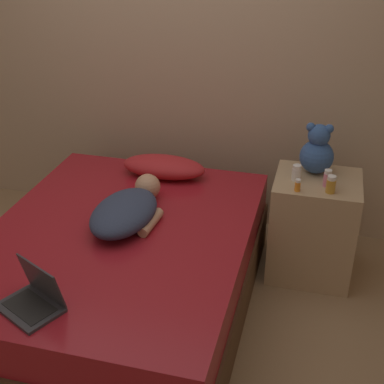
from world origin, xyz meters
The scene contains 12 objects.
ground_plane centered at (0.00, 0.00, 0.00)m, with size 12.00×12.00×0.00m, color #937551.
wall_back centered at (0.00, 1.23, 1.30)m, with size 8.00×0.06×2.60m.
bed centered at (0.00, 0.00, 0.27)m, with size 1.48×1.89×0.55m.
nightstand centered at (1.07, 0.67, 0.34)m, with size 0.53×0.47×0.69m.
pillow centered at (0.05, 0.73, 0.62)m, with size 0.57×0.26×0.14m.
person_lying centered at (0.02, 0.12, 0.63)m, with size 0.38×0.70×0.16m.
laptop centered at (-0.13, -0.69, 0.60)m, with size 0.35×0.31×0.22m.
teddy_bear centered at (1.04, 0.78, 0.83)m, with size 0.21×0.21×0.32m.
bottle_orange centered at (0.95, 0.49, 0.72)m, with size 0.03×0.03×0.08m.
bottle_white centered at (0.93, 0.63, 0.74)m, with size 0.06×0.06×0.10m.
bottle_amber centered at (1.14, 0.52, 0.74)m, with size 0.05×0.05×0.11m.
bottle_pink centered at (1.12, 0.60, 0.74)m, with size 0.05×0.05×0.11m.
Camera 1 is at (1.05, -2.36, 2.18)m, focal length 50.00 mm.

